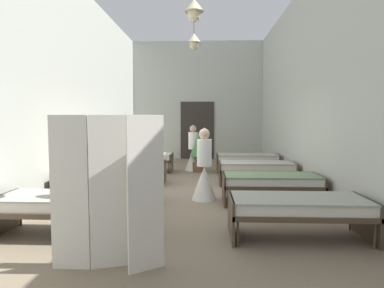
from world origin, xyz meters
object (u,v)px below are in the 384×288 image
bed_right_row_0 (298,207)px  bed_right_row_3 (247,158)px  nurse_mid_aisle (204,174)px  patient_seated_secondary (141,150)px  bed_left_row_0 (65,204)px  privacy_screen (108,193)px  bed_left_row_2 (128,167)px  bed_left_row_3 (142,158)px  potted_plant (199,148)px  nurse_near_aisle (193,154)px  bed_right_row_1 (271,181)px  patient_seated_primary (86,176)px  bed_right_row_2 (256,167)px  bed_left_row_1 (106,180)px

bed_right_row_0 → bed_right_row_3: bearing=90.0°
bed_right_row_3 → nurse_mid_aisle: 3.81m
bed_right_row_0 → patient_seated_secondary: (-2.95, 3.79, 0.43)m
bed_left_row_0 → privacy_screen: privacy_screen is taller
bed_left_row_2 → privacy_screen: (0.95, -4.85, 0.41)m
bed_left_row_3 → potted_plant: (1.79, 0.13, 0.32)m
nurse_mid_aisle → potted_plant: (-0.20, 3.70, 0.23)m
nurse_near_aisle → nurse_mid_aisle: 3.90m
bed_right_row_1 → bed_left_row_2: size_ratio=1.00×
patient_seated_primary → patient_seated_secondary: (0.00, 3.87, 0.00)m
patient_seated_secondary → bed_right_row_1: bearing=-32.7°
bed_right_row_1 → patient_seated_primary: bearing=-146.2°
bed_right_row_1 → patient_seated_secondary: bearing=147.3°
bed_right_row_1 → patient_seated_primary: size_ratio=2.37×
nurse_near_aisle → patient_seated_secondary: bearing=118.0°
nurse_mid_aisle → potted_plant: bearing=-110.6°
bed_left_row_2 → potted_plant: bearing=48.6°
bed_right_row_0 → patient_seated_primary: patient_seated_primary is taller
bed_right_row_2 → privacy_screen: 5.41m
bed_left_row_0 → nurse_mid_aisle: size_ratio=1.28×
bed_left_row_2 → bed_left_row_0: bearing=-90.0°
bed_right_row_3 → patient_seated_secondary: bearing=-147.1°
bed_left_row_3 → privacy_screen: (0.95, -6.75, 0.41)m
bed_right_row_0 → nurse_near_aisle: nurse_near_aisle is taller
nurse_near_aisle → patient_seated_secondary: 2.56m
bed_right_row_2 → patient_seated_secondary: (-2.95, -0.01, 0.43)m
nurse_near_aisle → bed_left_row_0: bearing=132.5°
nurse_near_aisle → potted_plant: 0.35m
nurse_near_aisle → bed_left_row_2: bearing=111.5°
nurse_near_aisle → potted_plant: nurse_near_aisle is taller
bed_right_row_2 → bed_right_row_0: bearing=-90.0°
bed_right_row_2 → bed_left_row_1: bearing=-150.1°
bed_left_row_1 → bed_right_row_1: size_ratio=1.00×
nurse_mid_aisle → bed_right_row_3: bearing=-133.9°
patient_seated_secondary → bed_left_row_2: bearing=178.9°
bed_right_row_0 → privacy_screen: privacy_screen is taller
bed_right_row_2 → nurse_mid_aisle: size_ratio=1.28×
bed_right_row_3 → potted_plant: 1.56m
bed_left_row_0 → patient_seated_secondary: patient_seated_secondary is taller
bed_right_row_0 → patient_seated_secondary: bearing=127.9°
bed_left_row_2 → nurse_near_aisle: (1.60, 2.21, 0.09)m
patient_seated_primary → potted_plant: 6.08m
bed_left_row_1 → privacy_screen: size_ratio=1.12×
nurse_mid_aisle → bed_left_row_2: bearing=-63.8°
patient_seated_secondary → bed_left_row_0: bearing=-95.3°
bed_right_row_3 → patient_seated_secondary: size_ratio=2.37×
bed_right_row_0 → bed_right_row_2: 3.80m
privacy_screen → bed_left_row_3: bearing=81.0°
nurse_mid_aisle → patient_seated_primary: bearing=29.8°
bed_right_row_1 → patient_seated_primary: 3.58m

